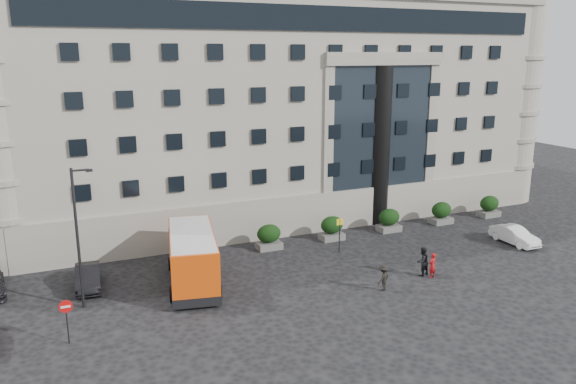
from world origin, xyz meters
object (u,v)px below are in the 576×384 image
(hedge_f, at_px, (489,206))
(red_truck, at_px, (68,218))
(minibus, at_px, (192,256))
(white_taxi, at_px, (515,235))
(pedestrian_b, at_px, (422,261))
(hedge_d, at_px, (389,220))
(pedestrian_a, at_px, (432,265))
(hedge_a, at_px, (199,246))
(hedge_b, at_px, (269,237))
(hedge_e, at_px, (441,213))
(parked_car_d, at_px, (23,239))
(parked_car_b, at_px, (88,277))
(hedge_c, at_px, (332,228))
(bus_stop_sign, at_px, (340,230))
(pedestrian_c, at_px, (383,278))
(no_entry_sign, at_px, (66,313))
(street_lamp, at_px, (78,233))

(hedge_f, xyz_separation_m, red_truck, (-33.95, 9.23, 0.50))
(minibus, bearing_deg, white_taxi, 5.72)
(pedestrian_b, bearing_deg, minibus, -28.89)
(hedge_d, height_order, pedestrian_a, hedge_d)
(red_truck, height_order, pedestrian_b, red_truck)
(hedge_a, xyz_separation_m, hedge_b, (5.20, 0.00, 0.00))
(hedge_b, height_order, hedge_e, same)
(white_taxi, bearing_deg, hedge_a, 163.60)
(parked_car_d, bearing_deg, hedge_d, -8.39)
(minibus, height_order, parked_car_b, minibus)
(hedge_d, xyz_separation_m, parked_car_b, (-23.10, -2.02, -0.25))
(hedge_b, distance_m, parked_car_b, 12.86)
(hedge_d, relative_size, pedestrian_a, 1.12)
(hedge_c, distance_m, parked_car_d, 22.74)
(hedge_d, bearing_deg, bus_stop_sign, -155.34)
(pedestrian_b, xyz_separation_m, pedestrian_c, (-3.60, -0.99, -0.14))
(parked_car_b, bearing_deg, hedge_c, 11.33)
(hedge_b, bearing_deg, red_truck, 144.95)
(hedge_a, height_order, pedestrian_c, hedge_a)
(bus_stop_sign, distance_m, pedestrian_b, 6.57)
(bus_stop_sign, bearing_deg, parked_car_b, 177.38)
(hedge_d, distance_m, parked_car_b, 23.19)
(minibus, bearing_deg, red_truck, 127.61)
(hedge_b, bearing_deg, minibus, -149.16)
(hedge_a, bearing_deg, red_truck, 130.76)
(parked_car_d, bearing_deg, parked_car_b, -61.43)
(red_truck, height_order, parked_car_b, red_truck)
(hedge_c, xyz_separation_m, pedestrian_c, (-1.70, -9.68, -0.12))
(minibus, bearing_deg, parked_car_b, 173.41)
(hedge_f, xyz_separation_m, pedestrian_b, (-13.70, -8.69, 0.02))
(hedge_c, distance_m, no_entry_sign, 21.33)
(hedge_f, height_order, white_taxi, hedge_f)
(hedge_a, distance_m, hedge_d, 15.60)
(hedge_d, relative_size, pedestrian_c, 1.13)
(no_entry_sign, height_order, parked_car_b, no_entry_sign)
(hedge_f, height_order, pedestrian_a, hedge_f)
(hedge_e, xyz_separation_m, parked_car_d, (-32.01, 7.09, -0.14))
(hedge_d, height_order, street_lamp, street_lamp)
(hedge_e, bearing_deg, pedestrian_b, -134.38)
(minibus, bearing_deg, hedge_c, 30.08)
(red_truck, bearing_deg, hedge_b, -28.25)
(hedge_e, distance_m, pedestrian_b, 12.16)
(hedge_c, xyz_separation_m, no_entry_sign, (-19.40, -8.84, 0.72))
(bus_stop_sign, distance_m, pedestrian_c, 6.98)
(hedge_d, relative_size, hedge_f, 1.00)
(pedestrian_b, bearing_deg, parked_car_b, -28.67)
(hedge_e, distance_m, red_truck, 30.20)
(hedge_a, distance_m, street_lamp, 9.89)
(hedge_a, distance_m, pedestrian_b, 15.06)
(street_lamp, relative_size, white_taxi, 2.01)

